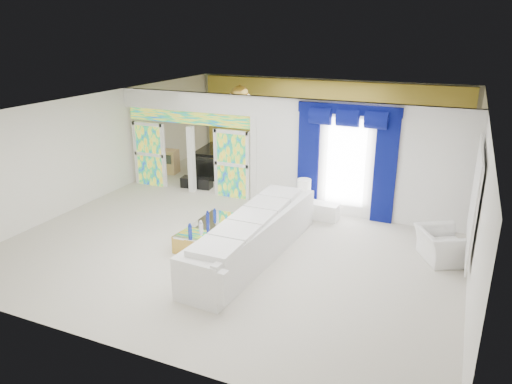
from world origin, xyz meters
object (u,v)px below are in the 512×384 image
at_px(coffee_table, 206,233).
at_px(console_table, 314,210).
at_px(armchair, 442,245).
at_px(grand_piano, 220,161).
at_px(white_sofa, 254,239).

height_order(coffee_table, console_table, console_table).
bearing_deg(coffee_table, armchair, 13.17).
xyz_separation_m(console_table, armchair, (3.21, -1.23, 0.13)).
relative_size(coffee_table, grand_piano, 1.04).
xyz_separation_m(coffee_table, armchair, (5.09, 1.19, 0.14)).
distance_m(console_table, armchair, 3.44).
distance_m(white_sofa, armchair, 4.03).
height_order(console_table, grand_piano, grand_piano).
relative_size(armchair, grand_piano, 0.60).
xyz_separation_m(console_table, grand_piano, (-4.08, 2.50, 0.23)).
distance_m(white_sofa, grand_piano, 6.32).
bearing_deg(armchair, console_table, 40.51).
relative_size(console_table, grand_piano, 0.74).
bearing_deg(grand_piano, white_sofa, -63.07).
height_order(white_sofa, grand_piano, grand_piano).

